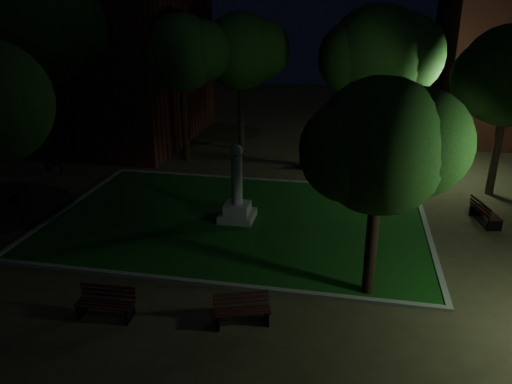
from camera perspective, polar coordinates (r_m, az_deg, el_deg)
ground at (r=19.01m, az=-3.52°, el=-5.72°), size 80.00×80.00×0.00m
lawn at (r=20.75m, az=-2.13°, el=-3.22°), size 15.00×10.00×0.08m
lawn_kerb at (r=20.74m, az=-2.13°, el=-3.17°), size 15.40×10.40×0.12m
monument at (r=20.39m, az=-2.17°, el=-0.86°), size 1.40×1.40×3.20m
building_main at (r=36.43m, az=-23.80°, el=17.38°), size 20.00×12.00×15.00m
tree_north_wl at (r=27.97m, az=-8.33°, el=15.44°), size 5.06×4.13×8.06m
tree_north_er at (r=26.32m, az=13.95°, el=14.81°), size 6.23×5.09×8.56m
tree_ne at (r=24.91m, az=27.22°, el=11.71°), size 5.41×4.41×7.72m
tree_se at (r=14.34m, az=14.36°, el=5.02°), size 4.78×3.90×6.69m
tree_nw at (r=29.51m, az=-22.49°, el=16.77°), size 6.96×5.68×10.03m
tree_far_north at (r=29.95m, az=-1.60°, el=15.74°), size 5.45×4.45×8.09m
lamppost_nw at (r=30.68m, az=-18.99°, el=9.66°), size 1.18×0.28×4.52m
lamppost_ne at (r=26.63m, az=22.70°, el=7.75°), size 1.18×0.28×4.60m
bench_near_left at (r=15.22m, az=-16.76°, el=-12.08°), size 1.68×0.64×0.91m
bench_near_right at (r=14.36m, az=-1.62°, el=-13.35°), size 1.67×1.05×0.87m
bench_left_side at (r=24.53m, az=-27.00°, el=-0.71°), size 0.61×1.70×0.93m
bench_right_side at (r=22.41m, az=24.66°, el=-2.19°), size 1.02×1.84×0.96m
bench_far_side at (r=27.35m, az=6.56°, el=3.46°), size 1.65×0.93×0.86m
bicycle at (r=28.65m, az=-22.37°, el=2.97°), size 1.95×1.28×0.97m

